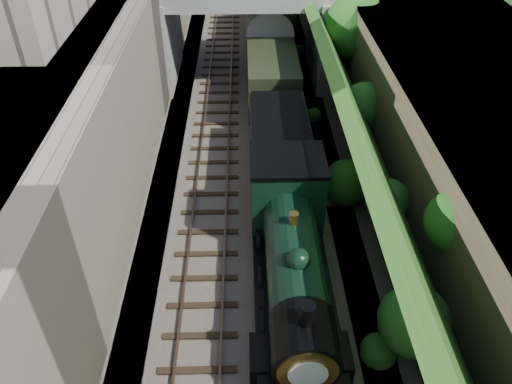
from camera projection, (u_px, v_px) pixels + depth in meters
name	position (u px, v px, depth m)	size (l,w,h in m)	color
trackbed	(251.00, 105.00, 30.13)	(10.00, 90.00, 0.20)	#473F38
retaining_wall	(153.00, 52.00, 27.96)	(1.00, 90.00, 7.00)	#756B56
street_plateau_left	(90.00, 53.00, 27.89)	(6.00, 90.00, 7.00)	#262628
street_plateau_right	(417.00, 56.00, 28.47)	(8.00, 90.00, 6.25)	#262628
embankment_slope	(344.00, 81.00, 26.80)	(4.31, 90.00, 6.36)	#1E4714
track_left	(218.00, 104.00, 30.01)	(2.50, 90.00, 0.20)	black
track_right	(271.00, 103.00, 30.07)	(2.50, 90.00, 0.20)	black
road_bridge	(265.00, 17.00, 30.90)	(16.00, 6.40, 7.25)	gray
tree	(357.00, 29.00, 27.65)	(3.60, 3.80, 6.60)	black
locomotive	(292.00, 256.00, 17.45)	(3.10, 10.22, 3.83)	black
tender	(279.00, 149.00, 23.45)	(2.70, 6.00, 3.05)	black
coach_front	(268.00, 41.00, 33.18)	(2.90, 18.00, 3.70)	black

